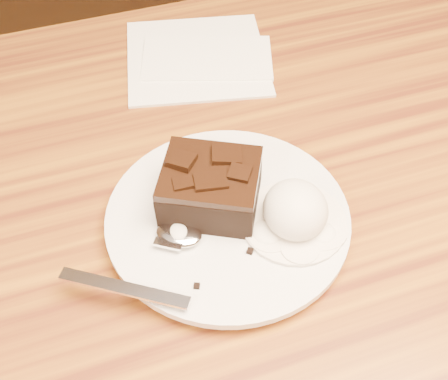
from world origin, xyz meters
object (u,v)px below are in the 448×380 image
object	(u,v)px
ice_cream_scoop	(295,210)
napkin	(197,56)
brownie	(211,190)
plate	(228,221)
spoon	(179,235)

from	to	relation	value
ice_cream_scoop	napkin	xyz separation A→B (m)	(-0.00, 0.28, -0.03)
brownie	ice_cream_scoop	distance (m)	0.08
brownie	napkin	distance (m)	0.24
napkin	plate	bearing A→B (deg)	-101.22
spoon	napkin	world-z (taller)	spoon
plate	spoon	distance (m)	0.05
napkin	spoon	bearing A→B (deg)	-110.47
plate	spoon	world-z (taller)	spoon
ice_cream_scoop	napkin	distance (m)	0.28
brownie	ice_cream_scoop	size ratio (longest dim) A/B	1.40
plate	ice_cream_scoop	distance (m)	0.06
brownie	spoon	world-z (taller)	brownie
brownie	napkin	world-z (taller)	brownie
ice_cream_scoop	spoon	xyz separation A→B (m)	(-0.10, 0.02, -0.01)
plate	napkin	bearing A→B (deg)	78.78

